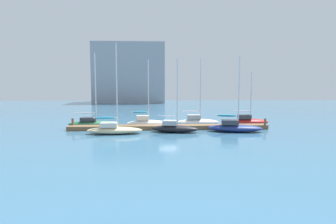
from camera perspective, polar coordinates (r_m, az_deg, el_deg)
name	(u,v)px	position (r m, az deg, el deg)	size (l,w,h in m)	color
ground_plane	(169,129)	(35.66, 0.17, -3.53)	(120.00, 120.00, 0.00)	#386684
dock_pier	(169,127)	(35.61, 0.17, -3.10)	(25.20, 1.65, 0.53)	brown
dock_piling_near_end	(73,124)	(37.58, -18.82, -2.28)	(0.28, 0.28, 1.40)	brown
dock_piling_far_end	(265,124)	(37.60, 19.15, -2.29)	(0.28, 0.28, 1.40)	brown
sailboat_0	(93,123)	(39.14, -14.99, -2.09)	(6.90, 2.00, 9.82)	#2D7047
sailboat_1	(114,129)	(32.91, -10.97, -3.38)	(6.40, 2.01, 10.33)	beige
sailboat_2	(146,122)	(37.58, -4.49, -2.05)	(5.53, 2.24, 8.92)	white
sailboat_3	(174,127)	(33.38, 1.27, -3.17)	(5.85, 2.83, 8.73)	black
sailboat_4	(198,121)	(38.96, 6.03, -1.86)	(5.87, 2.05, 9.14)	white
sailboat_5	(234,127)	(34.68, 13.38, -2.95)	(6.76, 3.32, 9.00)	navy
sailboat_6	(248,121)	(40.52, 15.94, -1.78)	(5.69, 2.21, 7.39)	#B21E1E
mooring_buoy_yellow	(140,120)	(41.90, -5.75, -1.61)	(0.77, 0.77, 0.77)	yellow
harbor_building_distant	(130,73)	(87.23, -7.81, 7.80)	(21.03, 12.04, 17.64)	#9399A3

